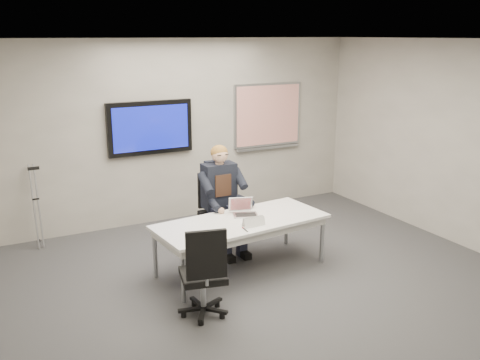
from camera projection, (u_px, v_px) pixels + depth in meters
name	position (u px, v px, depth m)	size (l,w,h in m)	color
floor	(281.00, 293.00, 6.08)	(6.00, 6.00, 0.02)	#373739
ceiling	(286.00, 39.00, 5.34)	(6.00, 6.00, 0.02)	white
wall_back	(180.00, 131.00, 8.27)	(6.00, 0.02, 2.80)	gray
wall_right	(476.00, 148.00, 7.05)	(0.02, 6.00, 2.80)	gray
conference_table	(241.00, 226.00, 6.55)	(2.20, 1.08, 0.66)	white
tv_display	(150.00, 128.00, 7.98)	(1.30, 0.09, 0.80)	black
whiteboard	(268.00, 116.00, 8.91)	(1.25, 0.08, 1.10)	#999CA1
office_chair_far	(217.00, 223.00, 7.43)	(0.49, 0.49, 1.01)	black
office_chair_near	(204.00, 289.00, 5.50)	(0.58, 0.58, 1.02)	black
seated_person	(225.00, 210.00, 7.14)	(0.44, 0.76, 1.43)	#1E2133
crutch	(36.00, 205.00, 7.31)	(0.16, 0.35, 1.19)	#A3A5AB
laptop	(243.00, 210.00, 6.72)	(0.35, 0.37, 0.21)	silver
name_tent	(254.00, 221.00, 6.32)	(0.28, 0.08, 0.11)	white
pen	(245.00, 229.00, 6.20)	(0.01, 0.01, 0.15)	black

